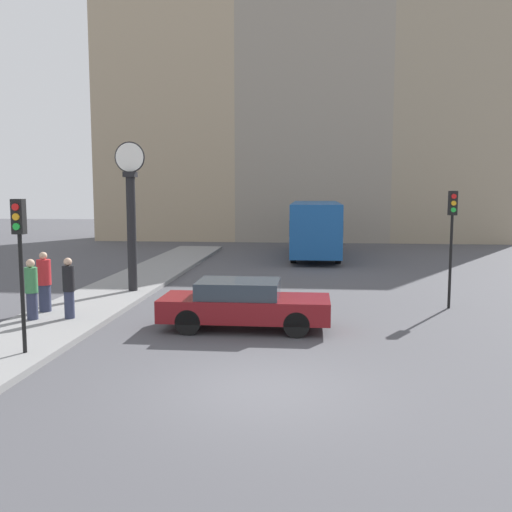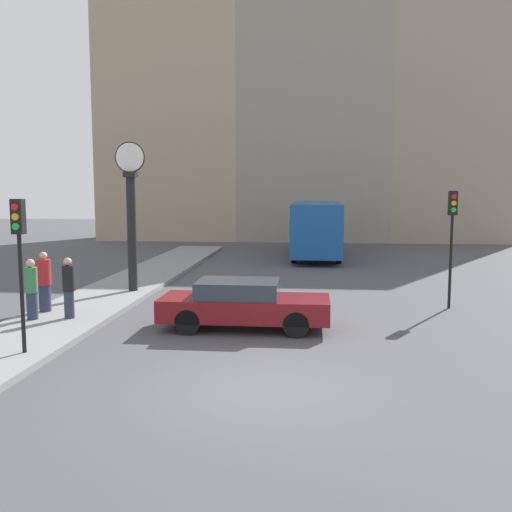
{
  "view_description": "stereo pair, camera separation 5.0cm",
  "coord_description": "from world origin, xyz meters",
  "px_view_note": "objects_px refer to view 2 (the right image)",
  "views": [
    {
      "loc": [
        0.95,
        -10.37,
        3.75
      ],
      "look_at": [
        -0.88,
        8.22,
        1.57
      ],
      "focal_mm": 40.0,
      "sensor_mm": 36.0,
      "label": 1
    },
    {
      "loc": [
        1.0,
        -10.37,
        3.75
      ],
      "look_at": [
        -0.88,
        8.22,
        1.57
      ],
      "focal_mm": 40.0,
      "sensor_mm": 36.0,
      "label": 2
    }
  ],
  "objects_px": {
    "pedestrian_black_jacket": "(69,288)",
    "pedestrian_red_top": "(44,282)",
    "street_clock": "(131,217)",
    "sedan_car": "(243,304)",
    "bus_distant": "(316,226)",
    "traffic_light_near": "(19,243)",
    "pedestrian_green_hoodie": "(31,289)",
    "traffic_light_far": "(452,225)"
  },
  "relations": [
    {
      "from": "traffic_light_near",
      "to": "pedestrian_black_jacket",
      "type": "bearing_deg",
      "value": 97.44
    },
    {
      "from": "street_clock",
      "to": "pedestrian_red_top",
      "type": "bearing_deg",
      "value": -112.07
    },
    {
      "from": "street_clock",
      "to": "sedan_car",
      "type": "bearing_deg",
      "value": -45.44
    },
    {
      "from": "traffic_light_far",
      "to": "pedestrian_black_jacket",
      "type": "height_order",
      "value": "traffic_light_far"
    },
    {
      "from": "sedan_car",
      "to": "traffic_light_near",
      "type": "xyz_separation_m",
      "value": [
        -4.5,
        -3.25,
        1.91
      ]
    },
    {
      "from": "sedan_car",
      "to": "bus_distant",
      "type": "relative_size",
      "value": 0.48
    },
    {
      "from": "traffic_light_far",
      "to": "pedestrian_red_top",
      "type": "distance_m",
      "value": 12.56
    },
    {
      "from": "bus_distant",
      "to": "pedestrian_green_hoodie",
      "type": "bearing_deg",
      "value": -114.71
    },
    {
      "from": "pedestrian_red_top",
      "to": "traffic_light_far",
      "type": "bearing_deg",
      "value": 11.18
    },
    {
      "from": "pedestrian_red_top",
      "to": "sedan_car",
      "type": "bearing_deg",
      "value": -8.82
    },
    {
      "from": "bus_distant",
      "to": "traffic_light_far",
      "type": "bearing_deg",
      "value": -73.15
    },
    {
      "from": "sedan_car",
      "to": "pedestrian_green_hoodie",
      "type": "bearing_deg",
      "value": -178.87
    },
    {
      "from": "sedan_car",
      "to": "traffic_light_near",
      "type": "bearing_deg",
      "value": -144.16
    },
    {
      "from": "sedan_car",
      "to": "pedestrian_black_jacket",
      "type": "relative_size",
      "value": 2.65
    },
    {
      "from": "traffic_light_near",
      "to": "street_clock",
      "type": "height_order",
      "value": "street_clock"
    },
    {
      "from": "traffic_light_far",
      "to": "street_clock",
      "type": "xyz_separation_m",
      "value": [
        -10.72,
        1.27,
        0.14
      ]
    },
    {
      "from": "traffic_light_near",
      "to": "traffic_light_far",
      "type": "height_order",
      "value": "traffic_light_far"
    },
    {
      "from": "street_clock",
      "to": "pedestrian_red_top",
      "type": "xyz_separation_m",
      "value": [
        -1.49,
        -3.68,
        -1.76
      ]
    },
    {
      "from": "traffic_light_near",
      "to": "pedestrian_black_jacket",
      "type": "distance_m",
      "value": 3.75
    },
    {
      "from": "sedan_car",
      "to": "street_clock",
      "type": "bearing_deg",
      "value": 134.56
    },
    {
      "from": "traffic_light_far",
      "to": "pedestrian_red_top",
      "type": "height_order",
      "value": "traffic_light_far"
    },
    {
      "from": "street_clock",
      "to": "pedestrian_red_top",
      "type": "relative_size",
      "value": 2.96
    },
    {
      "from": "sedan_car",
      "to": "street_clock",
      "type": "relative_size",
      "value": 0.86
    },
    {
      "from": "bus_distant",
      "to": "sedan_car",
      "type": "bearing_deg",
      "value": -96.72
    },
    {
      "from": "traffic_light_far",
      "to": "bus_distant",
      "type": "bearing_deg",
      "value": 106.85
    },
    {
      "from": "sedan_car",
      "to": "pedestrian_black_jacket",
      "type": "distance_m",
      "value": 4.95
    },
    {
      "from": "street_clock",
      "to": "bus_distant",
      "type": "bearing_deg",
      "value": 62.23
    },
    {
      "from": "street_clock",
      "to": "pedestrian_black_jacket",
      "type": "relative_size",
      "value": 3.07
    },
    {
      "from": "sedan_car",
      "to": "pedestrian_red_top",
      "type": "relative_size",
      "value": 2.55
    },
    {
      "from": "pedestrian_green_hoodie",
      "to": "sedan_car",
      "type": "bearing_deg",
      "value": 1.13
    },
    {
      "from": "bus_distant",
      "to": "traffic_light_near",
      "type": "distance_m",
      "value": 21.37
    },
    {
      "from": "traffic_light_near",
      "to": "sedan_car",
      "type": "bearing_deg",
      "value": 35.84
    },
    {
      "from": "traffic_light_near",
      "to": "traffic_light_far",
      "type": "bearing_deg",
      "value": 31.74
    },
    {
      "from": "traffic_light_near",
      "to": "pedestrian_black_jacket",
      "type": "relative_size",
      "value": 1.98
    },
    {
      "from": "pedestrian_black_jacket",
      "to": "traffic_light_far",
      "type": "bearing_deg",
      "value": 16.2
    },
    {
      "from": "sedan_car",
      "to": "street_clock",
      "type": "distance_m",
      "value": 6.82
    },
    {
      "from": "street_clock",
      "to": "pedestrian_green_hoodie",
      "type": "relative_size",
      "value": 3.1
    },
    {
      "from": "pedestrian_black_jacket",
      "to": "pedestrian_red_top",
      "type": "bearing_deg",
      "value": 143.72
    },
    {
      "from": "sedan_car",
      "to": "bus_distant",
      "type": "xyz_separation_m",
      "value": [
        2.01,
        17.09,
        1.04
      ]
    },
    {
      "from": "bus_distant",
      "to": "street_clock",
      "type": "xyz_separation_m",
      "value": [
        -6.56,
        -12.46,
        1.07
      ]
    },
    {
      "from": "traffic_light_far",
      "to": "traffic_light_near",
      "type": "bearing_deg",
      "value": -148.26
    },
    {
      "from": "bus_distant",
      "to": "traffic_light_far",
      "type": "xyz_separation_m",
      "value": [
        4.16,
        -13.73,
        0.94
      ]
    }
  ]
}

